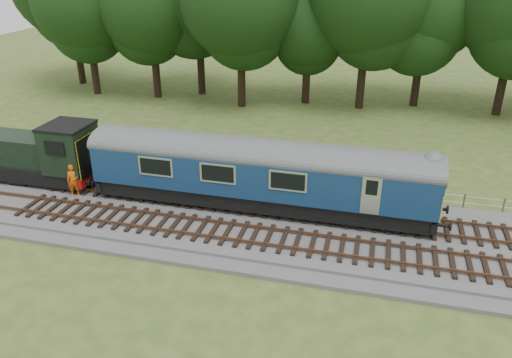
# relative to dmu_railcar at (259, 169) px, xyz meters

# --- Properties ---
(ground) EXTENTS (120.00, 120.00, 0.00)m
(ground) POSITION_rel_dmu_railcar_xyz_m (4.73, -1.40, -2.61)
(ground) COLOR #3C561F
(ground) RESTS_ON ground
(ballast) EXTENTS (70.00, 7.00, 0.35)m
(ballast) POSITION_rel_dmu_railcar_xyz_m (4.73, -1.40, -2.43)
(ballast) COLOR #4C4C4F
(ballast) RESTS_ON ground
(track_north) EXTENTS (67.20, 2.40, 0.21)m
(track_north) POSITION_rel_dmu_railcar_xyz_m (4.73, -0.00, -2.19)
(track_north) COLOR black
(track_north) RESTS_ON ballast
(track_south) EXTENTS (67.20, 2.40, 0.21)m
(track_south) POSITION_rel_dmu_railcar_xyz_m (4.73, -3.00, -2.19)
(track_south) COLOR black
(track_south) RESTS_ON ballast
(fence) EXTENTS (64.00, 0.12, 1.00)m
(fence) POSITION_rel_dmu_railcar_xyz_m (4.73, 3.10, -2.61)
(fence) COLOR #6B6054
(fence) RESTS_ON ground
(tree_line) EXTENTS (70.00, 8.00, 18.00)m
(tree_line) POSITION_rel_dmu_railcar_xyz_m (4.73, 20.60, -2.61)
(tree_line) COLOR black
(tree_line) RESTS_ON ground
(dmu_railcar) EXTENTS (18.05, 2.86, 3.88)m
(dmu_railcar) POSITION_rel_dmu_railcar_xyz_m (0.00, 0.00, 0.00)
(dmu_railcar) COLOR black
(dmu_railcar) RESTS_ON ground
(shunter_loco) EXTENTS (8.92, 2.60, 3.38)m
(shunter_loco) POSITION_rel_dmu_railcar_xyz_m (-13.93, 0.00, -0.63)
(shunter_loco) COLOR black
(shunter_loco) RESTS_ON ground
(worker) EXTENTS (0.82, 0.74, 1.89)m
(worker) POSITION_rel_dmu_railcar_xyz_m (-10.37, -1.30, -1.31)
(worker) COLOR #DD5E0B
(worker) RESTS_ON ballast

